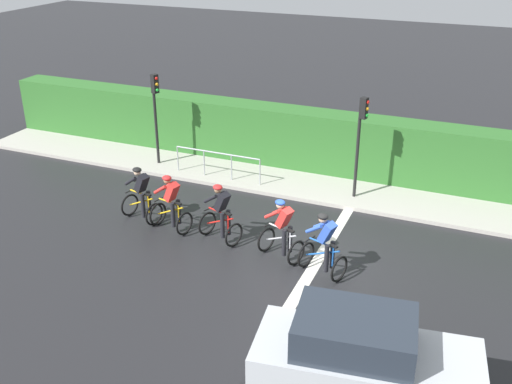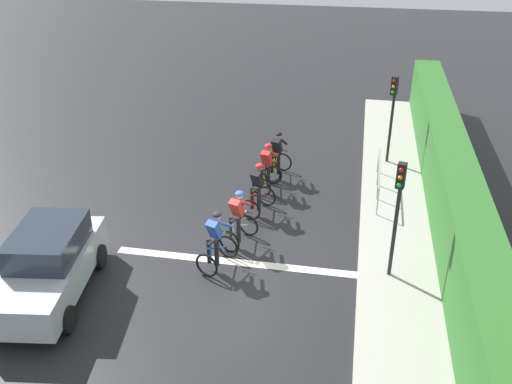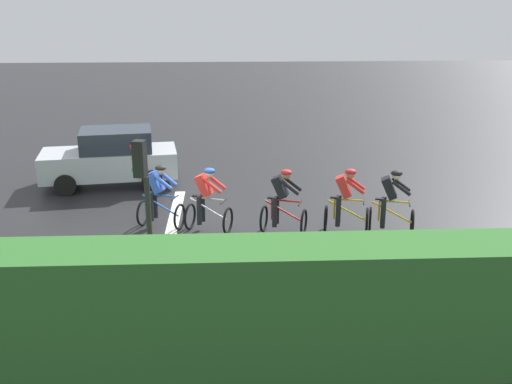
{
  "view_description": "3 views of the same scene",
  "coord_description": "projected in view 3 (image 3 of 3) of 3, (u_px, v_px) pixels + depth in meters",
  "views": [
    {
      "loc": [
        -12.95,
        -3.72,
        8.18
      ],
      "look_at": [
        0.97,
        2.07,
        1.16
      ],
      "focal_mm": 41.81,
      "sensor_mm": 36.0,
      "label": 1
    },
    {
      "loc": [
        2.75,
        -12.61,
        8.93
      ],
      "look_at": [
        0.02,
        2.11,
        1.04
      ],
      "focal_mm": 39.99,
      "sensor_mm": 36.0,
      "label": 2
    },
    {
      "loc": [
        14.05,
        1.37,
        5.72
      ],
      "look_at": [
        -0.83,
        2.08,
        0.83
      ],
      "focal_mm": 42.63,
      "sensor_mm": 36.0,
      "label": 3
    }
  ],
  "objects": [
    {
      "name": "ground_plane",
      "position": [
        174.0,
        235.0,
        15.06
      ],
      "size": [
        80.0,
        80.0,
        0.0
      ],
      "primitive_type": "plane",
      "color": "black"
    },
    {
      "name": "cyclist_trailing",
      "position": [
        159.0,
        198.0,
        15.35
      ],
      "size": [
        1.0,
        1.24,
        1.66
      ],
      "color": "black",
      "rests_on": "ground"
    },
    {
      "name": "sidewalk_kerb",
      "position": [
        266.0,
        327.0,
        10.82
      ],
      "size": [
        2.8,
        24.4,
        0.12
      ],
      "primitive_type": "cube",
      "color": "#ADA89E",
      "rests_on": "ground"
    },
    {
      "name": "cyclist_fourth",
      "position": [
        207.0,
        201.0,
        15.09
      ],
      "size": [
        1.01,
        1.25,
        1.66
      ],
      "color": "black",
      "rests_on": "ground"
    },
    {
      "name": "cyclist_mid",
      "position": [
        282.0,
        203.0,
        14.95
      ],
      "size": [
        0.99,
        1.24,
        1.66
      ],
      "color": "black",
      "rests_on": "ground"
    },
    {
      "name": "stone_wall_low",
      "position": [
        269.0,
        342.0,
        9.89
      ],
      "size": [
        0.44,
        24.4,
        0.62
      ],
      "primitive_type": "cube",
      "color": "tan",
      "rests_on": "ground"
    },
    {
      "name": "car_silver",
      "position": [
        111.0,
        158.0,
        18.79
      ],
      "size": [
        2.3,
        4.29,
        1.76
      ],
      "color": "#B7BCC1",
      "rests_on": "ground"
    },
    {
      "name": "traffic_light_near_crossing",
      "position": [
        145.0,
        203.0,
        10.63
      ],
      "size": [
        0.24,
        0.31,
        3.34
      ],
      "color": "black",
      "rests_on": "ground"
    },
    {
      "name": "hedge_wall",
      "position": [
        271.0,
        310.0,
        9.36
      ],
      "size": [
        1.1,
        24.4,
        2.14
      ],
      "primitive_type": "cube",
      "color": "#2D6628",
      "rests_on": "ground"
    },
    {
      "name": "cyclist_second",
      "position": [
        345.0,
        202.0,
        15.01
      ],
      "size": [
        0.9,
        1.2,
        1.66
      ],
      "color": "black",
      "rests_on": "ground"
    },
    {
      "name": "cyclist_lead",
      "position": [
        391.0,
        204.0,
        14.89
      ],
      "size": [
        0.92,
        1.21,
        1.66
      ],
      "color": "black",
      "rests_on": "ground"
    },
    {
      "name": "pedestrian_railing_kerbside",
      "position": [
        398.0,
        266.0,
        11.57
      ],
      "size": [
        0.08,
        3.12,
        1.03
      ],
      "color": "#999EA3",
      "rests_on": "ground"
    },
    {
      "name": "road_marking_stop_line",
      "position": [
        170.0,
        235.0,
        15.05
      ],
      "size": [
        7.0,
        0.3,
        0.01
      ],
      "primitive_type": "cube",
      "color": "silver",
      "rests_on": "ground"
    }
  ]
}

